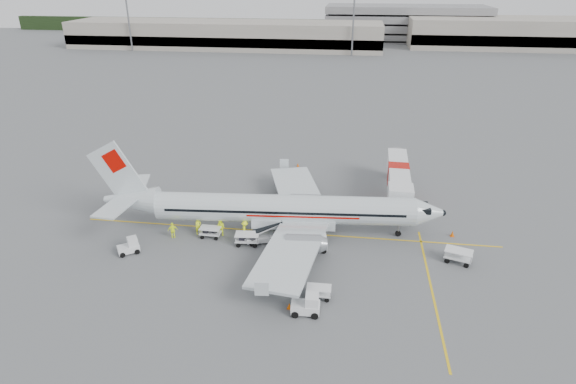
# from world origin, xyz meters

# --- Properties ---
(ground) EXTENTS (360.00, 360.00, 0.00)m
(ground) POSITION_xyz_m (0.00, 0.00, 0.00)
(ground) COLOR #56595B
(stripe_lead) EXTENTS (44.00, 0.20, 0.01)m
(stripe_lead) POSITION_xyz_m (0.00, 0.00, 0.01)
(stripe_lead) COLOR yellow
(stripe_lead) RESTS_ON ground
(stripe_cross) EXTENTS (0.20, 20.00, 0.01)m
(stripe_cross) POSITION_xyz_m (14.00, -8.00, 0.01)
(stripe_cross) COLOR yellow
(stripe_cross) RESTS_ON ground
(terminal_west) EXTENTS (110.00, 22.00, 9.00)m
(terminal_west) POSITION_xyz_m (-40.00, 130.00, 4.50)
(terminal_west) COLOR gray
(terminal_west) RESTS_ON ground
(terminal_east) EXTENTS (90.00, 26.00, 10.00)m
(terminal_east) POSITION_xyz_m (70.00, 145.00, 5.00)
(terminal_east) COLOR gray
(terminal_east) RESTS_ON ground
(parking_garage) EXTENTS (62.00, 24.00, 14.00)m
(parking_garage) POSITION_xyz_m (25.00, 160.00, 7.00)
(parking_garage) COLOR slate
(parking_garage) RESTS_ON ground
(treeline) EXTENTS (300.00, 3.00, 6.00)m
(treeline) POSITION_xyz_m (0.00, 175.00, 3.00)
(treeline) COLOR black
(treeline) RESTS_ON ground
(mast_west) EXTENTS (3.20, 1.20, 22.00)m
(mast_west) POSITION_xyz_m (-70.00, 118.00, 11.00)
(mast_west) COLOR slate
(mast_west) RESTS_ON ground
(mast_center) EXTENTS (3.20, 1.20, 22.00)m
(mast_center) POSITION_xyz_m (5.00, 118.00, 11.00)
(mast_center) COLOR slate
(mast_center) RESTS_ON ground
(aircraft) EXTENTS (37.02, 30.07, 9.65)m
(aircraft) POSITION_xyz_m (-0.05, -0.07, 4.82)
(aircraft) COLOR silver
(aircraft) RESTS_ON ground
(jet_bridge) EXTENTS (3.57, 16.24, 4.24)m
(jet_bridge) POSITION_xyz_m (12.15, 10.43, 2.12)
(jet_bridge) COLOR silver
(jet_bridge) RESTS_ON ground
(belt_loader) EXTENTS (5.31, 3.37, 2.69)m
(belt_loader) POSITION_xyz_m (-1.89, -2.02, 1.35)
(belt_loader) COLOR silver
(belt_loader) RESTS_ON ground
(tug_fore) EXTENTS (2.60, 1.77, 1.85)m
(tug_fore) POSITION_xyz_m (3.35, -3.09, 0.92)
(tug_fore) COLOR silver
(tug_fore) RESTS_ON ground
(tug_mid) EXTENTS (2.36, 1.42, 1.78)m
(tug_mid) POSITION_xyz_m (3.44, -12.84, 0.89)
(tug_mid) COLOR silver
(tug_mid) RESTS_ON ground
(tug_aft) EXTENTS (2.33, 2.11, 1.57)m
(tug_aft) POSITION_xyz_m (-14.64, -6.10, 0.78)
(tug_aft) COLOR silver
(tug_aft) RESTS_ON ground
(cart_loaded_a) EXTENTS (2.17, 1.32, 1.11)m
(cart_loaded_a) POSITION_xyz_m (-7.56, -2.00, 0.56)
(cart_loaded_a) COLOR silver
(cart_loaded_a) RESTS_ON ground
(cart_loaded_b) EXTENTS (2.48, 1.60, 1.24)m
(cart_loaded_b) POSITION_xyz_m (-3.47, -2.96, 0.62)
(cart_loaded_b) COLOR silver
(cart_loaded_b) RESTS_ON ground
(cart_empty_a) EXTENTS (2.07, 1.23, 1.08)m
(cart_empty_a) POSITION_xyz_m (4.36, -10.66, 0.54)
(cart_empty_a) COLOR silver
(cart_empty_a) RESTS_ON ground
(cart_empty_b) EXTENTS (2.83, 2.19, 1.30)m
(cart_empty_b) POSITION_xyz_m (16.99, -3.41, 0.65)
(cart_empty_b) COLOR silver
(cart_empty_b) RESTS_ON ground
(cone_nose) EXTENTS (0.40, 0.40, 0.66)m
(cone_nose) POSITION_xyz_m (17.34, 1.57, 0.33)
(cone_nose) COLOR #E25603
(cone_nose) RESTS_ON ground
(cone_port) EXTENTS (0.33, 0.33, 0.54)m
(cone_port) POSITION_xyz_m (-0.91, 18.92, 0.27)
(cone_port) COLOR #E25603
(cone_port) RESTS_ON ground
(cone_stbd) EXTENTS (0.35, 0.35, 0.57)m
(cone_stbd) POSITION_xyz_m (2.08, -12.42, 0.28)
(cone_stbd) COLOR #E25603
(cone_stbd) RESTS_ON ground
(crew_a) EXTENTS (0.79, 0.77, 1.83)m
(crew_a) POSITION_xyz_m (-9.00, -1.50, 0.91)
(crew_a) COLOR #DFF11B
(crew_a) RESTS_ON ground
(crew_b) EXTENTS (1.11, 1.00, 1.86)m
(crew_b) POSITION_xyz_m (-6.58, -1.50, 0.93)
(crew_b) COLOR #DFF11B
(crew_b) RESTS_ON ground
(crew_c) EXTENTS (0.94, 1.34, 1.89)m
(crew_c) POSITION_xyz_m (-3.98, -1.61, 0.94)
(crew_c) COLOR #DFF11B
(crew_c) RESTS_ON ground
(crew_d) EXTENTS (1.11, 0.79, 1.74)m
(crew_d) POSITION_xyz_m (-11.34, -2.66, 0.87)
(crew_d) COLOR #DFF11B
(crew_d) RESTS_ON ground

